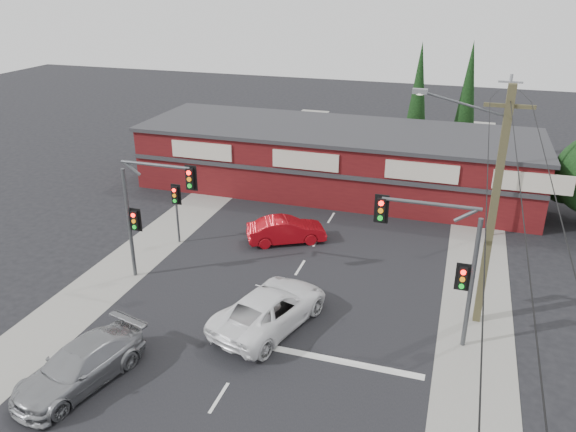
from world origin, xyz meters
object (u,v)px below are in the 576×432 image
(silver_suv, at_px, (80,366))
(shop_building, at_px, (336,158))
(white_suv, at_px, (270,308))
(red_sedan, at_px, (286,230))
(utility_pole, at_px, (491,203))

(silver_suv, height_order, shop_building, shop_building)
(silver_suv, bearing_deg, white_suv, 60.95)
(silver_suv, distance_m, red_sedan, 13.78)
(utility_pole, bearing_deg, shop_building, 123.76)
(white_suv, xyz_separation_m, utility_pole, (8.14, 2.96, 4.59))
(white_suv, relative_size, silver_suv, 1.13)
(silver_suv, relative_size, shop_building, 0.19)
(white_suv, xyz_separation_m, shop_building, (-1.22, 16.96, 1.33))
(silver_suv, bearing_deg, utility_pole, 46.82)
(white_suv, height_order, utility_pole, utility_pole)
(white_suv, bearing_deg, silver_suv, 63.66)
(red_sedan, xyz_separation_m, utility_pole, (9.95, -4.84, 4.69))
(silver_suv, relative_size, utility_pole, 0.51)
(white_suv, height_order, red_sedan, white_suv)
(shop_building, distance_m, utility_pole, 17.15)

